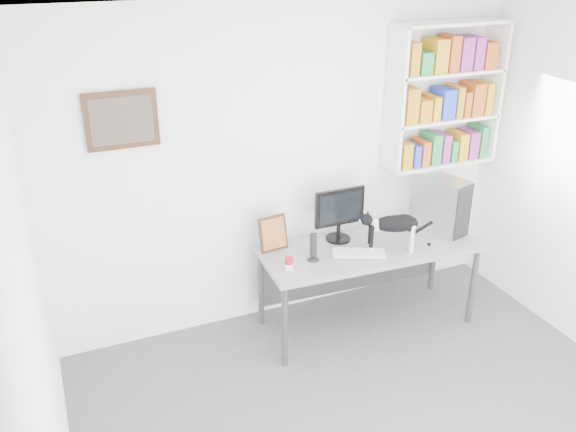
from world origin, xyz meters
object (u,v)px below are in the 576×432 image
(pc_tower, at_px, (440,203))
(speaker, at_px, (313,247))
(keyboard, at_px, (359,253))
(leaning_print, at_px, (273,233))
(cat, at_px, (393,233))
(bookshelf, at_px, (445,96))
(desk, at_px, (367,285))
(monitor, at_px, (339,214))
(soup_can, at_px, (289,264))

(pc_tower, bearing_deg, speaker, 168.24)
(keyboard, height_order, leaning_print, leaning_print)
(pc_tower, height_order, leaning_print, pc_tower)
(speaker, xyz_separation_m, cat, (0.65, -0.11, 0.05))
(bookshelf, relative_size, leaning_print, 4.14)
(speaker, bearing_deg, leaning_print, 144.41)
(desk, distance_m, keyboard, 0.44)
(monitor, xyz_separation_m, keyboard, (0.03, -0.31, -0.22))
(desk, bearing_deg, keyboard, -145.12)
(speaker, height_order, soup_can, speaker)
(pc_tower, relative_size, speaker, 2.06)
(keyboard, relative_size, cat, 0.79)
(keyboard, relative_size, speaker, 1.81)
(monitor, distance_m, speaker, 0.44)
(bookshelf, bearing_deg, desk, -157.12)
(speaker, bearing_deg, pc_tower, 21.49)
(speaker, bearing_deg, soup_can, -147.78)
(desk, height_order, cat, cat)
(pc_tower, relative_size, cat, 0.90)
(monitor, height_order, keyboard, monitor)
(leaning_print, bearing_deg, speaker, -59.87)
(pc_tower, bearing_deg, leaning_print, 156.07)
(speaker, xyz_separation_m, soup_can, (-0.24, -0.06, -0.07))
(pc_tower, distance_m, soup_can, 1.50)
(desk, relative_size, monitor, 3.86)
(bookshelf, distance_m, monitor, 1.38)
(speaker, distance_m, cat, 0.67)
(soup_can, bearing_deg, desk, 7.14)
(bookshelf, xyz_separation_m, cat, (-0.76, -0.52, -0.93))
(pc_tower, distance_m, speaker, 1.25)
(bookshelf, height_order, soup_can, bookshelf)
(speaker, bearing_deg, cat, 7.57)
(bookshelf, xyz_separation_m, keyboard, (-1.04, -0.47, -1.08))
(monitor, xyz_separation_m, leaning_print, (-0.57, 0.06, -0.09))
(keyboard, xyz_separation_m, speaker, (-0.37, 0.07, 0.10))
(leaning_print, bearing_deg, bookshelf, -3.12)
(leaning_print, height_order, cat, cat)
(monitor, distance_m, keyboard, 0.38)
(speaker, xyz_separation_m, leaning_print, (-0.22, 0.30, 0.03))
(pc_tower, xyz_separation_m, cat, (-0.59, -0.20, -0.08))
(desk, distance_m, speaker, 0.73)
(pc_tower, relative_size, soup_can, 4.94)
(keyboard, relative_size, soup_can, 4.33)
(bookshelf, distance_m, pc_tower, 0.92)
(leaning_print, distance_m, soup_can, 0.37)
(leaning_print, height_order, soup_can, leaning_print)
(keyboard, bearing_deg, pc_tower, 34.82)
(cat, bearing_deg, pc_tower, 39.78)
(leaning_print, distance_m, cat, 0.97)
(leaning_print, relative_size, cat, 0.56)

